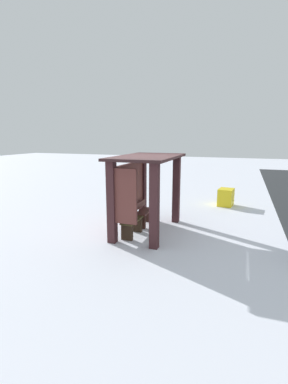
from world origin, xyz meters
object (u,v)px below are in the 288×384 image
object	(u,v)px
bus_shelter	(142,182)
bench_left_inside	(131,224)
bench_center_inside	(144,215)
grit_bin	(226,197)

from	to	relation	value
bus_shelter	bench_left_inside	bearing A→B (deg)	161.11
bus_shelter	bench_left_inside	xyz separation A→B (m)	(-0.44, 0.15, -1.16)
bench_left_inside	bench_center_inside	size ratio (longest dim) A/B	1.00
bus_shelter	bench_left_inside	world-z (taller)	bus_shelter
grit_bin	bench_center_inside	bearing A→B (deg)	146.32
bench_left_inside	grit_bin	size ratio (longest dim) A/B	1.32
bus_shelter	bench_center_inside	size ratio (longest dim) A/B	3.02
bench_center_inside	grit_bin	distance (m)	4.15
bench_center_inside	grit_bin	xyz separation A→B (m)	(3.45, -2.30, 0.02)
bench_center_inside	grit_bin	world-z (taller)	bench_center_inside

